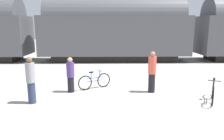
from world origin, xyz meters
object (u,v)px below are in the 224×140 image
at_px(bicycle_black, 213,92).
at_px(person_in_grey, 31,80).
at_px(freight_train, 114,28).
at_px(person_in_red, 152,72).
at_px(bicycle_blue, 95,81).
at_px(person_in_purple, 71,75).

height_order(bicycle_black, person_in_grey, person_in_grey).
bearing_deg(freight_train, person_in_red, -81.07).
xyz_separation_m(freight_train, person_in_grey, (-3.49, -10.16, -1.77)).
height_order(bicycle_black, bicycle_blue, bicycle_black).
bearing_deg(bicycle_black, person_in_red, 150.41).
distance_m(freight_train, person_in_purple, 9.24).
distance_m(person_in_red, person_in_grey, 5.06).
bearing_deg(person_in_purple, bicycle_black, -155.21).
relative_size(bicycle_black, person_in_grey, 0.91).
xyz_separation_m(person_in_grey, person_in_purple, (1.27, 1.40, -0.12)).
distance_m(bicycle_blue, person_in_grey, 3.04).
xyz_separation_m(freight_train, bicycle_blue, (-1.19, -8.26, -2.31)).
bearing_deg(person_in_red, freight_train, 97.97).
distance_m(bicycle_black, person_in_grey, 7.09).
xyz_separation_m(bicycle_blue, person_in_purple, (-1.04, -0.51, 0.42)).
xyz_separation_m(bicycle_blue, person_in_red, (2.58, -0.60, 0.56)).
relative_size(freight_train, bicycle_black, 23.27).
bearing_deg(bicycle_blue, person_in_red, -13.13).
distance_m(bicycle_black, person_in_purple, 5.96).
height_order(freight_train, person_in_red, freight_train).
bearing_deg(person_in_purple, freight_train, -66.55).
bearing_deg(bicycle_blue, freight_train, 81.79).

